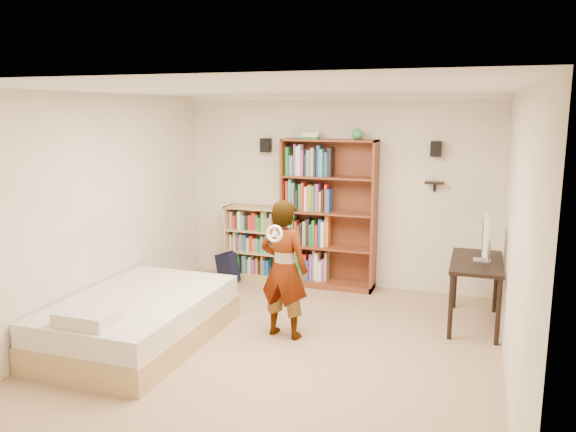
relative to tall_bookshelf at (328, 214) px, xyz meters
name	(u,v)px	position (x,y,z in m)	size (l,w,h in m)	color
ground	(278,350)	(0.07, -2.31, -1.05)	(4.50, 5.00, 0.01)	tan
room_shell	(278,185)	(0.07, -2.31, 0.71)	(4.52, 5.02, 2.71)	white
crown_molding	(278,93)	(0.07, -2.31, 1.62)	(4.50, 5.00, 0.06)	white
speaker_left	(266,145)	(-0.98, 0.09, 0.95)	(0.14, 0.12, 0.20)	black
speaker_right	(436,149)	(1.42, 0.09, 0.95)	(0.14, 0.12, 0.20)	black
wall_shelf	(434,183)	(1.42, 0.10, 0.50)	(0.25, 0.16, 0.03)	black
tall_bookshelf	(328,214)	(0.00, 0.00, 0.00)	(1.33, 0.39, 2.11)	brown
low_bookshelf	(255,243)	(-1.14, 0.03, -0.51)	(0.87, 0.33, 1.09)	tan
computer_desk	(475,293)	(2.02, -0.88, -0.66)	(0.58, 1.15, 0.79)	black
imac	(483,239)	(2.07, -0.89, 0.00)	(0.11, 0.53, 0.53)	white
daybed	(139,314)	(-1.45, -2.58, -0.73)	(1.42, 2.19, 0.65)	silver
person	(284,269)	(0.00, -1.91, -0.28)	(0.57, 0.37, 1.55)	black
wii_wheel	(275,234)	(0.00, -2.20, 0.19)	(0.18, 0.18, 0.03)	white
navy_bag	(228,267)	(-1.45, -0.28, -0.83)	(0.33, 0.21, 0.45)	black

